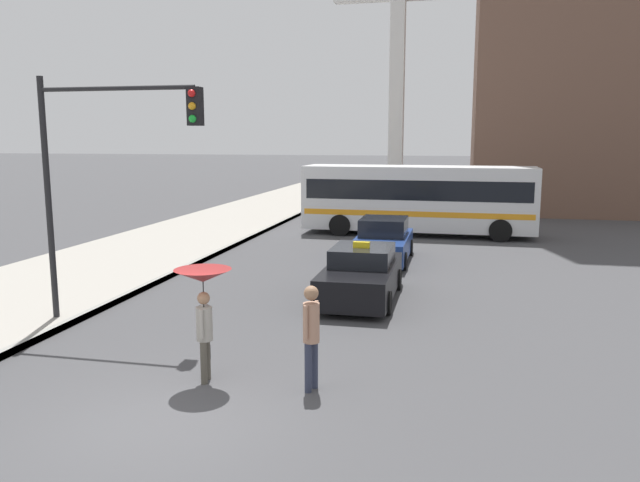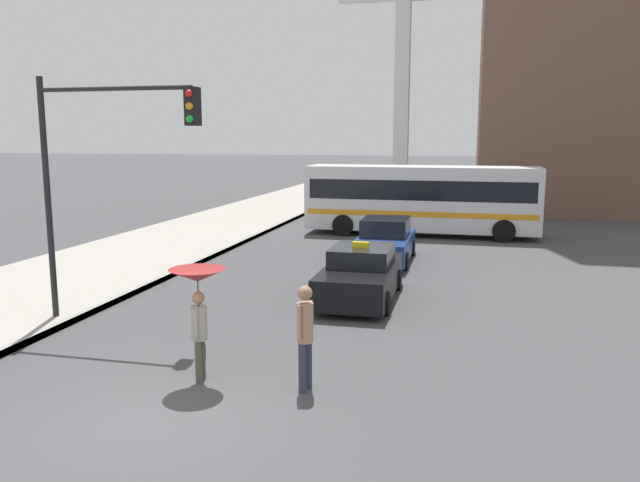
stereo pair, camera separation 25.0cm
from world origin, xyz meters
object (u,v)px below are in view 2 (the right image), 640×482
at_px(sedan_red, 385,242).
at_px(city_bus, 421,197).
at_px(pedestrian_man, 305,328).
at_px(taxi, 361,275).
at_px(monument_cross, 403,40).
at_px(pedestrian_with_umbrella, 198,291).
at_px(traffic_light, 105,154).

bearing_deg(sedan_red, city_bus, -96.93).
xyz_separation_m(sedan_red, pedestrian_man, (0.16, -11.77, 0.42)).
relative_size(taxi, pedestrian_man, 2.31).
bearing_deg(monument_cross, pedestrian_with_umbrella, -90.62).
height_order(taxi, pedestrian_man, pedestrian_man).
xyz_separation_m(city_bus, traffic_light, (-5.87, -15.73, 2.25)).
bearing_deg(sedan_red, traffic_light, 61.20).
xyz_separation_m(pedestrian_man, traffic_light, (-5.24, 2.53, 2.86)).
height_order(pedestrian_man, traffic_light, traffic_light).
bearing_deg(pedestrian_man, monument_cross, -159.48).
relative_size(sedan_red, city_bus, 0.42).
height_order(taxi, pedestrian_with_umbrella, pedestrian_with_umbrella).
bearing_deg(pedestrian_with_umbrella, taxi, -23.53).
xyz_separation_m(taxi, pedestrian_with_umbrella, (-1.85, -6.34, 0.99)).
bearing_deg(monument_cross, sedan_red, -85.55).
bearing_deg(traffic_light, city_bus, 69.54).
relative_size(taxi, city_bus, 0.42).
relative_size(city_bus, pedestrian_man, 5.53).
distance_m(sedan_red, monument_cross, 21.13).
bearing_deg(pedestrian_with_umbrella, traffic_light, 44.99).
bearing_deg(monument_cross, taxi, -86.41).
height_order(pedestrian_with_umbrella, pedestrian_man, pedestrian_with_umbrella).
distance_m(taxi, pedestrian_man, 6.33).
relative_size(taxi, monument_cross, 0.23).
bearing_deg(sedan_red, monument_cross, -85.55).
distance_m(sedan_red, pedestrian_man, 11.77).
distance_m(sedan_red, city_bus, 6.62).
bearing_deg(city_bus, pedestrian_with_umbrella, -6.78).
xyz_separation_m(traffic_light, monument_cross, (3.62, 27.96, 6.42)).
xyz_separation_m(city_bus, monument_cross, (-2.25, 12.23, 8.67)).
distance_m(sedan_red, traffic_light, 11.04).
bearing_deg(taxi, traffic_light, 36.39).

